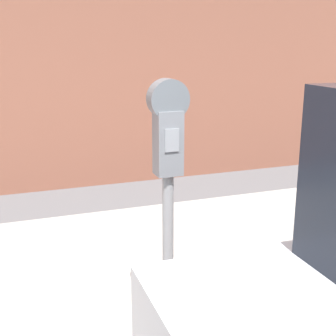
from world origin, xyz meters
name	(u,v)px	position (x,y,z in m)	size (l,w,h in m)	color
sidewalk	(80,286)	(0.00, 2.20, 0.07)	(24.00, 2.80, 0.13)	#ADAAA3
parking_meter	(168,164)	(0.43, 1.33, 1.25)	(0.23, 0.13, 1.61)	gray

